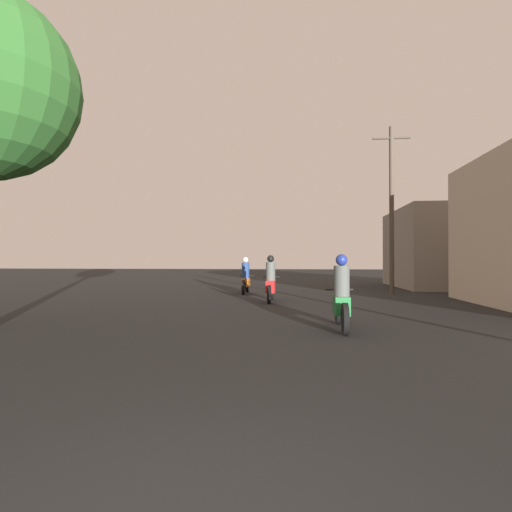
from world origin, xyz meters
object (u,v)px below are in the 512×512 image
Objects in this scene: motorcycle_green at (341,299)px; motorcycle_orange at (246,279)px; motorcycle_red at (271,283)px; building_right_far at (442,248)px; utility_pole_far at (392,206)px.

motorcycle_green is 1.02× the size of motorcycle_orange.
building_right_far reaches higher than motorcycle_red.
building_right_far reaches higher than motorcycle_green.
motorcycle_green is at bearing -68.65° from motorcycle_orange.
building_right_far is at bearing 39.68° from motorcycle_red.
utility_pole_far is (4.98, 4.11, 3.14)m from motorcycle_red.
motorcycle_green is 10.40m from utility_pole_far.
motorcycle_red is 0.29× the size of utility_pole_far.
utility_pole_far reaches higher than building_right_far.
building_right_far is at bearing 70.03° from motorcycle_green.
motorcycle_red is 7.18m from utility_pole_far.
motorcycle_orange reaches higher than motorcycle_green.
motorcycle_red is 11.75m from building_right_far.
motorcycle_green is 0.94× the size of motorcycle_red.
motorcycle_green is 14.96m from building_right_far.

